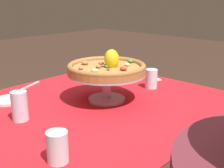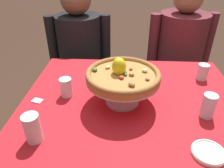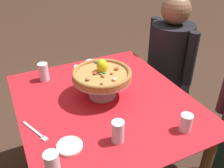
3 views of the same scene
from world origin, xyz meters
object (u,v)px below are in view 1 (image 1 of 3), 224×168
object	(u,v)px
pizza_stand	(107,81)
water_glass_side_right	(20,108)
water_glass_front_left	(113,67)
sugar_packet	(156,80)
water_glass_side_left	(151,80)
water_glass_back_right	(58,149)
dinner_fork	(26,87)
pizza	(107,67)
side_plate	(7,100)

from	to	relation	value
pizza_stand	water_glass_side_right	world-z (taller)	pizza_stand
water_glass_front_left	sugar_packet	xyz separation A→B (m)	(-0.08, 0.25, -0.05)
pizza_stand	water_glass_side_left	size ratio (longest dim) A/B	3.53
sugar_packet	water_glass_back_right	bearing A→B (deg)	17.02
water_glass_back_right	dinner_fork	distance (m)	0.74
sugar_packet	water_glass_side_right	bearing A→B (deg)	-4.83
pizza	dinner_fork	size ratio (longest dim) A/B	1.80
water_glass_back_right	dinner_fork	bearing A→B (deg)	-114.28
sugar_packet	pizza	bearing A→B (deg)	2.85
water_glass_front_left	dinner_fork	world-z (taller)	water_glass_front_left
water_glass_side_right	sugar_packet	bearing A→B (deg)	175.17
water_glass_back_right	water_glass_side_right	bearing A→B (deg)	-103.11
water_glass_front_left	sugar_packet	bearing A→B (deg)	108.10
pizza	water_glass_back_right	distance (m)	0.53
pizza_stand	water_glass_front_left	size ratio (longest dim) A/B	2.87
pizza	dinner_fork	bearing A→B (deg)	-70.25
pizza	water_glass_side_right	xyz separation A→B (m)	(0.38, -0.09, -0.10)
pizza_stand	dinner_fork	size ratio (longest dim) A/B	1.80
dinner_fork	sugar_packet	world-z (taller)	dinner_fork
water_glass_side_left	water_glass_side_right	size ratio (longest dim) A/B	0.86
water_glass_side_left	sugar_packet	bearing A→B (deg)	-156.54
water_glass_side_right	water_glass_back_right	xyz separation A→B (m)	(0.08, 0.34, -0.01)
pizza_stand	dinner_fork	bearing A→B (deg)	-70.35
pizza_stand	pizza	size ratio (longest dim) A/B	1.00
water_glass_front_left	water_glass_back_right	world-z (taller)	water_glass_front_left
water_glass_front_left	water_glass_side_left	bearing A→B (deg)	80.30
side_plate	dinner_fork	size ratio (longest dim) A/B	0.65
dinner_fork	pizza_stand	bearing A→B (deg)	109.65
water_glass_front_left	water_glass_side_right	size ratio (longest dim) A/B	1.06
water_glass_side_left	pizza_stand	bearing A→B (deg)	-7.69
pizza_stand	water_glass_side_right	size ratio (longest dim) A/B	3.04
water_glass_front_left	water_glass_back_right	distance (m)	0.95
water_glass_front_left	dinner_fork	distance (m)	0.52
side_plate	sugar_packet	size ratio (longest dim) A/B	2.49
dinner_fork	water_glass_side_left	bearing A→B (deg)	133.31
side_plate	dinner_fork	distance (m)	0.21
water_glass_front_left	water_glass_side_left	xyz separation A→B (m)	(0.05, 0.31, -0.01)
pizza_stand	pizza	distance (m)	0.06
pizza_stand	water_glass_side_left	xyz separation A→B (m)	(-0.29, 0.04, -0.05)
water_glass_side_left	side_plate	distance (m)	0.70
water_glass_front_left	side_plate	xyz separation A→B (m)	(0.66, -0.04, -0.04)
water_glass_side_right	water_glass_back_right	world-z (taller)	water_glass_side_right
pizza_stand	water_glass_back_right	distance (m)	0.52
water_glass_front_left	sugar_packet	size ratio (longest dim) A/B	2.40
water_glass_front_left	water_glass_side_left	size ratio (longest dim) A/B	1.23
pizza_stand	side_plate	distance (m)	0.45
water_glass_back_right	side_plate	bearing A→B (deg)	-103.84
water_glass_front_left	water_glass_side_right	bearing A→B (deg)	14.40
pizza	water_glass_back_right	size ratio (longest dim) A/B	3.73
pizza	sugar_packet	distance (m)	0.45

